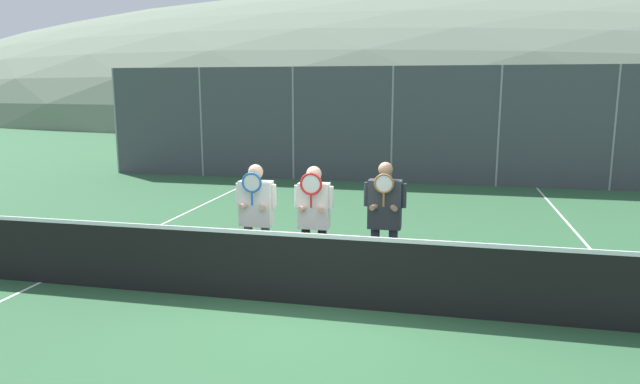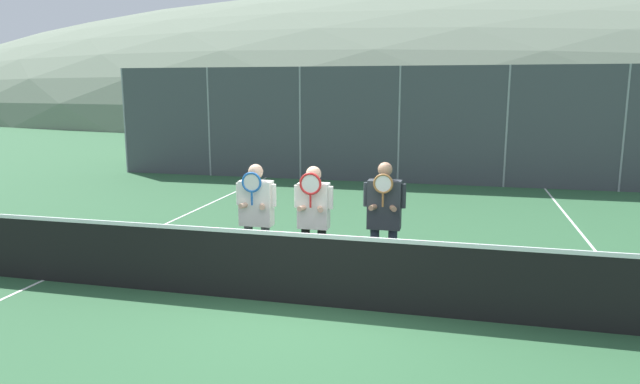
# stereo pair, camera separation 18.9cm
# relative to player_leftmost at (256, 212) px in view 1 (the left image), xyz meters

# --- Properties ---
(ground_plane) EXTENTS (120.00, 120.00, 0.00)m
(ground_plane) POSITION_rel_player_leftmost_xyz_m (1.09, -0.81, -1.06)
(ground_plane) COLOR #2D5B38
(hill_distant) EXTENTS (129.99, 72.22, 25.28)m
(hill_distant) POSITION_rel_player_leftmost_xyz_m (1.09, 59.10, -1.06)
(hill_distant) COLOR slate
(hill_distant) RESTS_ON ground_plane
(clubhouse_building) EXTENTS (18.90, 5.50, 3.49)m
(clubhouse_building) POSITION_rel_player_leftmost_xyz_m (-0.09, 15.68, 0.70)
(clubhouse_building) COLOR beige
(clubhouse_building) RESTS_ON ground_plane
(fence_back) EXTENTS (18.54, 0.06, 3.49)m
(fence_back) POSITION_rel_player_leftmost_xyz_m (1.09, 9.42, 0.69)
(fence_back) COLOR gray
(fence_back) RESTS_ON ground_plane
(tennis_net) EXTENTS (11.35, 0.09, 1.09)m
(tennis_net) POSITION_rel_player_leftmost_xyz_m (1.09, -0.81, -0.55)
(tennis_net) COLOR gray
(tennis_net) RESTS_ON ground_plane
(court_line_left_sideline) EXTENTS (0.05, 16.00, 0.01)m
(court_line_left_sideline) POSITION_rel_player_leftmost_xyz_m (-3.13, 2.19, -1.06)
(court_line_left_sideline) COLOR white
(court_line_left_sideline) RESTS_ON ground_plane
(court_line_right_sideline) EXTENTS (0.05, 16.00, 0.01)m
(court_line_right_sideline) POSITION_rel_player_leftmost_xyz_m (5.32, 2.19, -1.06)
(court_line_right_sideline) COLOR white
(court_line_right_sideline) RESTS_ON ground_plane
(player_leftmost) EXTENTS (0.62, 0.34, 1.76)m
(player_leftmost) POSITION_rel_player_leftmost_xyz_m (0.00, 0.00, 0.00)
(player_leftmost) COLOR #56565B
(player_leftmost) RESTS_ON ground_plane
(player_center_left) EXTENTS (0.58, 0.34, 1.75)m
(player_center_left) POSITION_rel_player_leftmost_xyz_m (0.86, 0.05, -0.01)
(player_center_left) COLOR black
(player_center_left) RESTS_ON ground_plane
(player_center_right) EXTENTS (0.61, 0.34, 1.84)m
(player_center_right) POSITION_rel_player_leftmost_xyz_m (1.89, 0.10, 0.03)
(player_center_right) COLOR #232838
(player_center_right) RESTS_ON ground_plane
(car_far_left) EXTENTS (4.58, 2.04, 1.77)m
(car_far_left) POSITION_rel_player_leftmost_xyz_m (-4.95, 11.91, -0.15)
(car_far_left) COLOR slate
(car_far_left) RESTS_ON ground_plane
(car_left_of_center) EXTENTS (4.41, 1.91, 1.68)m
(car_left_of_center) POSITION_rel_player_leftmost_xyz_m (0.40, 11.71, -0.19)
(car_left_of_center) COLOR silver
(car_left_of_center) RESTS_ON ground_plane
(car_center) EXTENTS (4.17, 2.03, 1.82)m
(car_center) POSITION_rel_player_leftmost_xyz_m (5.56, 11.96, -0.13)
(car_center) COLOR silver
(car_center) RESTS_ON ground_plane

